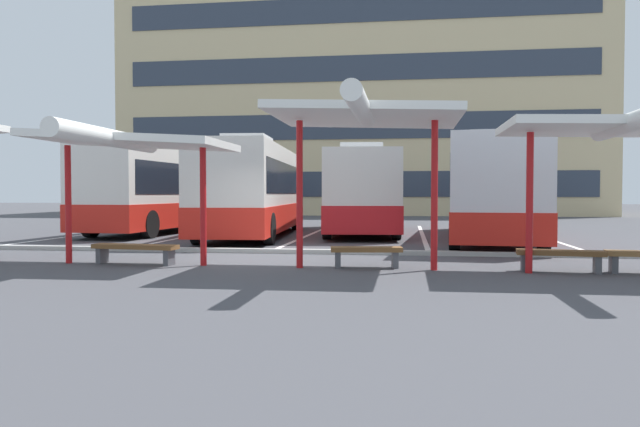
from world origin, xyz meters
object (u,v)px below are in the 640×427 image
object	(u,v)px
coach_bus_3	(491,192)
bench_1	(135,249)
coach_bus_0	(167,191)
coach_bus_2	(361,194)
bench_2	(366,252)
waiting_shelter_2	(365,118)
waiting_shelter_1	(129,143)
coach_bus_1	(255,192)
waiting_shelter_3	(617,129)
bench_3	(560,256)

from	to	relation	value
coach_bus_3	bench_1	bearing A→B (deg)	-135.07
coach_bus_0	bench_1	distance (m)	12.13
coach_bus_2	bench_2	bearing A→B (deg)	-85.06
coach_bus_2	waiting_shelter_2	bearing A→B (deg)	-85.26
coach_bus_0	waiting_shelter_1	size ratio (longest dim) A/B	2.39
coach_bus_2	waiting_shelter_1	distance (m)	12.56
bench_2	waiting_shelter_1	bearing A→B (deg)	-176.31
coach_bus_1	waiting_shelter_1	size ratio (longest dim) A/B	2.39
bench_1	waiting_shelter_3	world-z (taller)	waiting_shelter_3
waiting_shelter_3	bench_3	bearing A→B (deg)	153.57
coach_bus_2	waiting_shelter_1	world-z (taller)	coach_bus_2
coach_bus_0	waiting_shelter_3	distance (m)	18.41
waiting_shelter_3	bench_1	bearing A→B (deg)	176.69
bench_2	bench_3	distance (m)	3.93
coach_bus_3	waiting_shelter_3	world-z (taller)	coach_bus_3
waiting_shelter_2	bench_3	distance (m)	4.84
coach_bus_2	waiting_shelter_1	size ratio (longest dim) A/B	2.23
coach_bus_1	coach_bus_3	distance (m)	8.54
coach_bus_1	waiting_shelter_1	bearing A→B (deg)	-92.61
coach_bus_2	waiting_shelter_1	bearing A→B (deg)	-109.68
bench_3	coach_bus_1	bearing A→B (deg)	132.99
coach_bus_1	waiting_shelter_3	size ratio (longest dim) A/B	2.41
bench_1	coach_bus_0	bearing A→B (deg)	108.86
bench_2	coach_bus_3	bearing A→B (deg)	67.01
bench_1	bench_3	size ratio (longest dim) A/B	1.18
coach_bus_2	bench_3	xyz separation A→B (m)	(4.91, -11.64, -1.23)
coach_bus_0	coach_bus_1	distance (m)	4.87
waiting_shelter_2	bench_3	xyz separation A→B (m)	(3.93, 0.26, -2.81)
coach_bus_2	waiting_shelter_1	xyz separation A→B (m)	(-4.21, -11.78, 1.13)
coach_bus_0	waiting_shelter_1	bearing A→B (deg)	-71.54
coach_bus_1	coach_bus_2	world-z (taller)	coach_bus_1
coach_bus_2	coach_bus_3	xyz separation A→B (m)	(4.75, -2.57, 0.07)
waiting_shelter_2	bench_2	distance (m)	2.85
bench_1	bench_2	xyz separation A→B (m)	(5.20, 0.07, -0.01)
coach_bus_3	coach_bus_1	bearing A→B (deg)	178.30
coach_bus_3	coach_bus_2	bearing A→B (deg)	151.61
waiting_shelter_3	bench_3	xyz separation A→B (m)	(-0.90, 0.45, -2.48)
coach_bus_2	coach_bus_3	size ratio (longest dim) A/B	0.82
bench_1	waiting_shelter_2	bearing A→B (deg)	-4.35
coach_bus_1	bench_2	size ratio (longest dim) A/B	7.01
coach_bus_0	coach_bus_3	size ratio (longest dim) A/B	0.87
waiting_shelter_1	waiting_shelter_2	bearing A→B (deg)	-1.42
waiting_shelter_3	bench_3	size ratio (longest dim) A/B	2.64
waiting_shelter_2	bench_2	world-z (taller)	waiting_shelter_2
coach_bus_2	bench_3	size ratio (longest dim) A/B	5.94
waiting_shelter_1	bench_2	xyz separation A→B (m)	(5.20, 0.34, -2.37)
coach_bus_1	coach_bus_2	size ratio (longest dim) A/B	1.07
waiting_shelter_1	bench_1	xyz separation A→B (m)	(0.00, 0.27, -2.36)
coach_bus_0	coach_bus_1	world-z (taller)	coach_bus_0
coach_bus_2	bench_2	distance (m)	11.55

